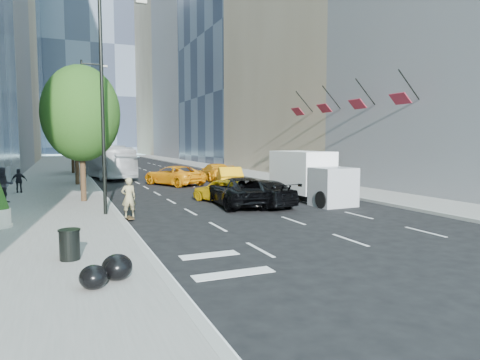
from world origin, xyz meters
name	(u,v)px	position (x,y,z in m)	size (l,w,h in m)	color
ground	(273,222)	(0.00, 0.00, 0.00)	(160.00, 160.00, 0.00)	black
sidewalk_left	(54,176)	(-9.00, 30.00, 0.07)	(6.00, 120.00, 0.15)	slate
sidewalk_right	(232,171)	(10.00, 30.00, 0.07)	(4.00, 120.00, 0.15)	slate
tower_right_mid	(209,6)	(22.00, 74.00, 32.50)	(20.00, 24.00, 65.00)	slate
tower_right_far	(180,61)	(22.00, 98.00, 25.00)	(20.00, 24.00, 50.00)	gray
lamp_near	(106,88)	(-6.32, 4.00, 5.81)	(2.13, 0.22, 10.00)	black
lamp_far	(85,113)	(-6.32, 22.00, 5.81)	(2.13, 0.22, 10.00)	black
tree_near	(81,114)	(-7.20, 9.00, 4.97)	(4.20, 4.20, 7.46)	black
tree_mid	(75,117)	(-7.20, 19.00, 5.32)	(4.50, 4.50, 7.99)	black
tree_far	(72,130)	(-7.20, 32.00, 4.62)	(3.90, 3.90, 6.92)	black
traffic_signal	(77,135)	(-6.40, 40.00, 4.23)	(2.48, 0.53, 5.20)	black
facade_flags	(341,104)	(10.64, 10.00, 6.18)	(1.85, 13.30, 2.05)	black
skateboarder	(129,200)	(-5.60, 2.92, 0.88)	(0.64, 0.42, 1.76)	#887E55
black_sedan_lincoln	(239,191)	(0.50, 5.00, 0.77)	(2.57, 5.57, 1.55)	black
black_sedan_mercedes	(259,193)	(1.41, 4.33, 0.71)	(2.00, 4.91, 1.43)	black
taxi_a	(223,190)	(0.14, 6.50, 0.70)	(1.64, 4.08, 1.39)	#D0A00A
taxi_b	(229,177)	(3.43, 14.00, 0.78)	(1.64, 4.71, 1.55)	#EFA50C
taxi_c	(174,175)	(-0.09, 17.12, 0.76)	(2.54, 5.50, 1.53)	orange
taxi_d	(215,172)	(4.20, 19.44, 0.76)	(2.12, 5.22, 1.52)	orange
city_bus	(106,162)	(-4.38, 26.07, 1.53)	(2.58, 11.01, 3.07)	silver
box_truck	(309,176)	(4.99, 5.12, 1.46)	(2.43, 6.09, 2.87)	white
pedestrian_a	(4,185)	(-11.20, 9.90, 1.11)	(0.94, 0.73, 1.93)	black
pedestrian_b	(19,181)	(-10.85, 14.66, 0.93)	(0.91, 0.38, 1.56)	black
trash_can	(70,245)	(-8.13, -3.47, 0.56)	(0.55, 0.55, 0.83)	black
garbage_bags	(108,271)	(-7.35, -5.96, 0.44)	(1.25, 1.20, 0.62)	black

